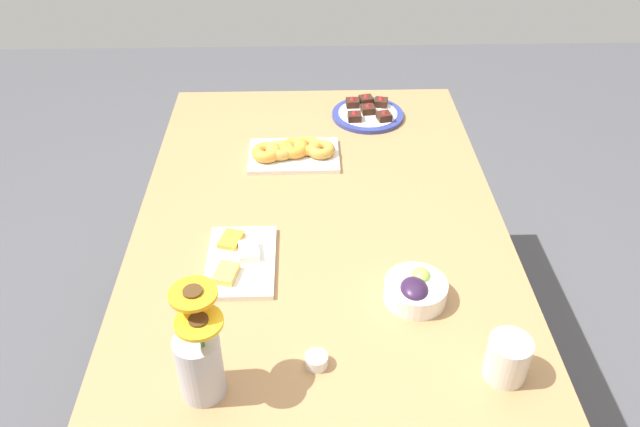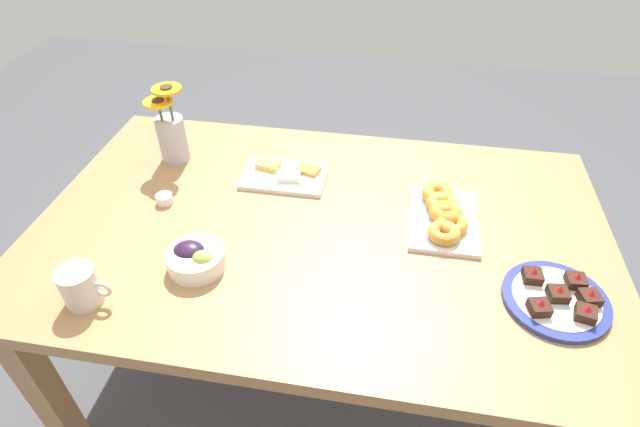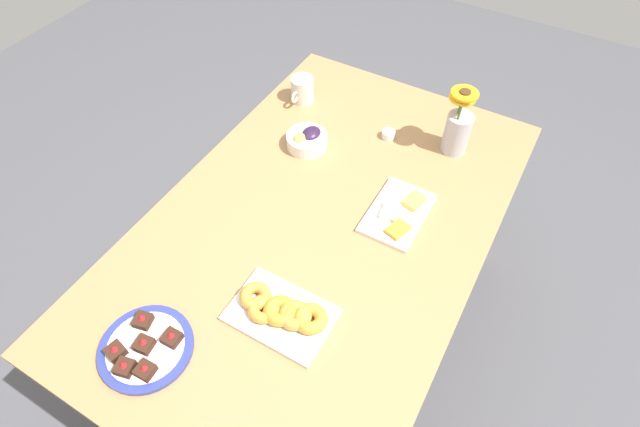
{
  "view_description": "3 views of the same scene",
  "coord_description": "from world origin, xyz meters",
  "px_view_note": "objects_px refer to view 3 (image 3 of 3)",
  "views": [
    {
      "loc": [
        -1.31,
        0.04,
        1.79
      ],
      "look_at": [
        0.0,
        0.0,
        0.78
      ],
      "focal_mm": 35.0,
      "sensor_mm": 36.0,
      "label": 1
    },
    {
      "loc": [
        0.18,
        -1.04,
        1.66
      ],
      "look_at": [
        0.0,
        0.0,
        0.78
      ],
      "focal_mm": 28.0,
      "sensor_mm": 36.0,
      "label": 2
    },
    {
      "loc": [
        0.86,
        0.49,
        1.97
      ],
      "look_at": [
        0.0,
        0.0,
        0.78
      ],
      "focal_mm": 28.0,
      "sensor_mm": 36.0,
      "label": 3
    }
  ],
  "objects_px": {
    "cheese_platter": "(398,213)",
    "jam_cup_honey": "(388,134)",
    "dining_table": "(320,238)",
    "flower_vase": "(458,129)",
    "dessert_plate": "(145,348)",
    "grape_bowl": "(307,140)",
    "croissant_platter": "(282,312)",
    "coffee_mug": "(302,89)"
  },
  "relations": [
    {
      "from": "cheese_platter",
      "to": "jam_cup_honey",
      "type": "bearing_deg",
      "value": -150.26
    },
    {
      "from": "dining_table",
      "to": "flower_vase",
      "type": "relative_size",
      "value": 6.1
    },
    {
      "from": "dessert_plate",
      "to": "flower_vase",
      "type": "relative_size",
      "value": 0.94
    },
    {
      "from": "cheese_platter",
      "to": "dessert_plate",
      "type": "relative_size",
      "value": 1.05
    },
    {
      "from": "jam_cup_honey",
      "to": "dessert_plate",
      "type": "xyz_separation_m",
      "value": [
        1.07,
        -0.2,
        -0.0
      ]
    },
    {
      "from": "grape_bowl",
      "to": "jam_cup_honey",
      "type": "bearing_deg",
      "value": 128.57
    },
    {
      "from": "grape_bowl",
      "to": "flower_vase",
      "type": "distance_m",
      "value": 0.52
    },
    {
      "from": "croissant_platter",
      "to": "dessert_plate",
      "type": "relative_size",
      "value": 1.14
    },
    {
      "from": "dessert_plate",
      "to": "jam_cup_honey",
      "type": "bearing_deg",
      "value": 169.31
    },
    {
      "from": "cheese_platter",
      "to": "jam_cup_honey",
      "type": "height_order",
      "value": "cheese_platter"
    },
    {
      "from": "grape_bowl",
      "to": "jam_cup_honey",
      "type": "xyz_separation_m",
      "value": [
        -0.19,
        0.23,
        -0.01
      ]
    },
    {
      "from": "croissant_platter",
      "to": "flower_vase",
      "type": "xyz_separation_m",
      "value": [
        -0.87,
        0.17,
        0.07
      ]
    },
    {
      "from": "croissant_platter",
      "to": "dining_table",
      "type": "bearing_deg",
      "value": -167.58
    },
    {
      "from": "coffee_mug",
      "to": "flower_vase",
      "type": "height_order",
      "value": "flower_vase"
    },
    {
      "from": "cheese_platter",
      "to": "dessert_plate",
      "type": "distance_m",
      "value": 0.84
    },
    {
      "from": "dining_table",
      "to": "flower_vase",
      "type": "xyz_separation_m",
      "value": [
        -0.53,
        0.25,
        0.18
      ]
    },
    {
      "from": "grape_bowl",
      "to": "dessert_plate",
      "type": "xyz_separation_m",
      "value": [
        0.88,
        0.03,
        -0.02
      ]
    },
    {
      "from": "dining_table",
      "to": "jam_cup_honey",
      "type": "distance_m",
      "value": 0.48
    },
    {
      "from": "grape_bowl",
      "to": "flower_vase",
      "type": "relative_size",
      "value": 0.56
    },
    {
      "from": "cheese_platter",
      "to": "flower_vase",
      "type": "height_order",
      "value": "flower_vase"
    },
    {
      "from": "croissant_platter",
      "to": "dessert_plate",
      "type": "height_order",
      "value": "dessert_plate"
    },
    {
      "from": "dining_table",
      "to": "jam_cup_honey",
      "type": "relative_size",
      "value": 33.33
    },
    {
      "from": "coffee_mug",
      "to": "grape_bowl",
      "type": "xyz_separation_m",
      "value": [
        0.22,
        0.15,
        -0.02
      ]
    },
    {
      "from": "dining_table",
      "to": "cheese_platter",
      "type": "relative_size",
      "value": 6.15
    },
    {
      "from": "dining_table",
      "to": "croissant_platter",
      "type": "xyz_separation_m",
      "value": [
        0.34,
        0.07,
        0.11
      ]
    },
    {
      "from": "grape_bowl",
      "to": "dessert_plate",
      "type": "distance_m",
      "value": 0.88
    },
    {
      "from": "coffee_mug",
      "to": "dessert_plate",
      "type": "distance_m",
      "value": 1.12
    },
    {
      "from": "dining_table",
      "to": "croissant_platter",
      "type": "distance_m",
      "value": 0.36
    },
    {
      "from": "croissant_platter",
      "to": "coffee_mug",
      "type": "bearing_deg",
      "value": -152.34
    },
    {
      "from": "jam_cup_honey",
      "to": "flower_vase",
      "type": "bearing_deg",
      "value": 104.08
    },
    {
      "from": "flower_vase",
      "to": "dining_table",
      "type": "bearing_deg",
      "value": -25.17
    },
    {
      "from": "grape_bowl",
      "to": "flower_vase",
      "type": "bearing_deg",
      "value": 117.85
    },
    {
      "from": "grape_bowl",
      "to": "dessert_plate",
      "type": "bearing_deg",
      "value": 2.08
    },
    {
      "from": "dining_table",
      "to": "jam_cup_honey",
      "type": "xyz_separation_m",
      "value": [
        -0.47,
        0.02,
        0.1
      ]
    },
    {
      "from": "jam_cup_honey",
      "to": "flower_vase",
      "type": "height_order",
      "value": "flower_vase"
    },
    {
      "from": "croissant_platter",
      "to": "flower_vase",
      "type": "height_order",
      "value": "flower_vase"
    },
    {
      "from": "coffee_mug",
      "to": "cheese_platter",
      "type": "bearing_deg",
      "value": 58.14
    },
    {
      "from": "grape_bowl",
      "to": "dessert_plate",
      "type": "relative_size",
      "value": 0.59
    },
    {
      "from": "dessert_plate",
      "to": "flower_vase",
      "type": "height_order",
      "value": "flower_vase"
    },
    {
      "from": "coffee_mug",
      "to": "flower_vase",
      "type": "distance_m",
      "value": 0.61
    },
    {
      "from": "cheese_platter",
      "to": "croissant_platter",
      "type": "relative_size",
      "value": 0.93
    },
    {
      "from": "dining_table",
      "to": "dessert_plate",
      "type": "relative_size",
      "value": 6.49
    }
  ]
}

